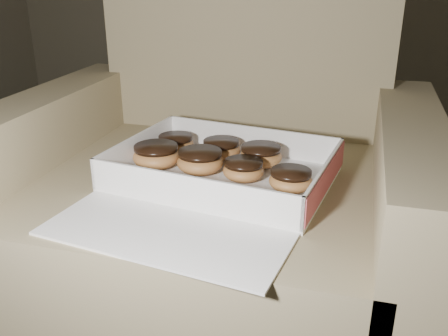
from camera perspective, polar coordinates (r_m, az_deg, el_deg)
name	(u,v)px	position (r m, az deg, el deg)	size (l,w,h in m)	color
armchair	(218,213)	(1.21, -0.69, -5.22)	(0.94, 0.80, 0.99)	#8C8159
bakery_box	(217,182)	(1.02, -0.85, -1.65)	(0.50, 0.56, 0.07)	white
donut_a	(261,155)	(1.11, 4.23, 1.45)	(0.09, 0.09, 0.05)	#CE8848
donut_b	(291,180)	(1.00, 7.64, -1.33)	(0.09, 0.09, 0.04)	#CE8848
donut_c	(243,170)	(1.03, 2.24, -0.19)	(0.09, 0.09, 0.04)	#CE8848
donut_d	(221,149)	(1.15, -0.32, 2.20)	(0.09, 0.09, 0.04)	#CE8848
donut_e	(176,144)	(1.19, -5.54, 2.80)	(0.09, 0.09, 0.04)	#CE8848
donut_f	(200,161)	(1.07, -2.74, 0.81)	(0.10, 0.10, 0.05)	#CE8848
donut_g	(156,156)	(1.11, -7.74, 1.42)	(0.10, 0.10, 0.05)	#CE8848
crumb_a	(195,177)	(1.06, -3.37, -0.98)	(0.01, 0.01, 0.00)	black
crumb_b	(138,170)	(1.10, -9.79, -0.25)	(0.01, 0.01, 0.00)	black
crumb_c	(191,189)	(1.00, -3.81, -2.40)	(0.01, 0.01, 0.00)	black
crumb_d	(158,168)	(1.11, -7.54, 0.02)	(0.01, 0.01, 0.00)	black
crumb_e	(309,195)	(0.98, 9.70, -3.11)	(0.01, 0.01, 0.00)	black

